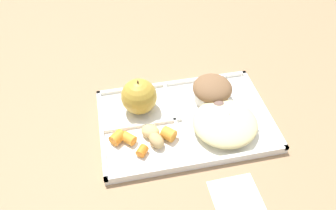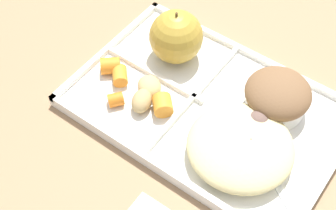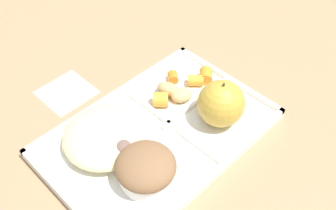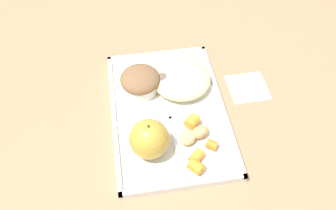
{
  "view_description": "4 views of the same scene",
  "coord_description": "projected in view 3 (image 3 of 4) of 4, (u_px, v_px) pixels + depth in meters",
  "views": [
    {
      "loc": [
        -0.14,
        -0.47,
        0.56
      ],
      "look_at": [
        -0.04,
        0.01,
        0.06
      ],
      "focal_mm": 35.26,
      "sensor_mm": 36.0,
      "label": 1
    },
    {
      "loc": [
        0.2,
        -0.37,
        0.56
      ],
      "look_at": [
        -0.03,
        -0.06,
        0.06
      ],
      "focal_mm": 52.45,
      "sensor_mm": 36.0,
      "label": 2
    },
    {
      "loc": [
        0.28,
        0.31,
        0.51
      ],
      "look_at": [
        -0.03,
        -0.01,
        0.05
      ],
      "focal_mm": 41.64,
      "sensor_mm": 36.0,
      "label": 3
    },
    {
      "loc": [
        -0.49,
        0.08,
        0.63
      ],
      "look_at": [
        -0.03,
        0.0,
        0.06
      ],
      "focal_mm": 38.32,
      "sensor_mm": 36.0,
      "label": 4
    }
  ],
  "objects": [
    {
      "name": "ground",
      "position": [
        159.0,
        136.0,
        0.66
      ],
      "size": [
        6.0,
        6.0,
        0.0
      ],
      "primitive_type": "plane",
      "color": "#997551"
    },
    {
      "name": "lunch_tray",
      "position": [
        159.0,
        134.0,
        0.66
      ],
      "size": [
        0.38,
        0.25,
        0.02
      ],
      "color": "white",
      "rests_on": "ground"
    },
    {
      "name": "green_apple",
      "position": [
        221.0,
        104.0,
        0.64
      ],
      "size": [
        0.08,
        0.08,
        0.09
      ],
      "color": "#B79333",
      "rests_on": "lunch_tray"
    },
    {
      "name": "bran_muffin",
      "position": [
        146.0,
        169.0,
        0.57
      ],
      "size": [
        0.09,
        0.09,
        0.05
      ],
      "color": "silver",
      "rests_on": "lunch_tray"
    },
    {
      "name": "carrot_slice_center",
      "position": [
        206.0,
        76.0,
        0.73
      ],
      "size": [
        0.04,
        0.04,
        0.02
      ],
      "primitive_type": "cylinder",
      "rotation": [
        0.0,
        1.57,
        0.72
      ],
      "color": "orange",
      "rests_on": "lunch_tray"
    },
    {
      "name": "carrot_slice_large",
      "position": [
        173.0,
        77.0,
        0.73
      ],
      "size": [
        0.03,
        0.03,
        0.02
      ],
      "primitive_type": "cylinder",
      "rotation": [
        0.0,
        1.57,
        4.06
      ],
      "color": "orange",
      "rests_on": "lunch_tray"
    },
    {
      "name": "carrot_slice_near_corner",
      "position": [
        196.0,
        80.0,
        0.73
      ],
      "size": [
        0.04,
        0.04,
        0.02
      ],
      "primitive_type": "cylinder",
      "rotation": [
        0.0,
        1.57,
        5.47
      ],
      "color": "orange",
      "rests_on": "lunch_tray"
    },
    {
      "name": "carrot_slice_tilted",
      "position": [
        161.0,
        100.0,
        0.69
      ],
      "size": [
        0.04,
        0.04,
        0.03
      ],
      "primitive_type": "cylinder",
      "rotation": [
        0.0,
        1.57,
        5.49
      ],
      "color": "orange",
      "rests_on": "lunch_tray"
    },
    {
      "name": "potato_chunk_large",
      "position": [
        181.0,
        95.0,
        0.7
      ],
      "size": [
        0.05,
        0.05,
        0.02
      ],
      "primitive_type": "ellipsoid",
      "rotation": [
        0.0,
        0.0,
        5.68
      ],
      "color": "tan",
      "rests_on": "lunch_tray"
    },
    {
      "name": "potato_chunk_browned",
      "position": [
        167.0,
        89.0,
        0.71
      ],
      "size": [
        0.04,
        0.05,
        0.03
      ],
      "primitive_type": "ellipsoid",
      "rotation": [
        0.0,
        0.0,
        1.95
      ],
      "color": "tan",
      "rests_on": "lunch_tray"
    },
    {
      "name": "egg_noodle_pile",
      "position": [
        106.0,
        136.0,
        0.62
      ],
      "size": [
        0.14,
        0.14,
        0.04
      ],
      "primitive_type": "ellipsoid",
      "color": "beige",
      "rests_on": "lunch_tray"
    },
    {
      "name": "meatball_side",
      "position": [
        122.0,
        149.0,
        0.6
      ],
      "size": [
        0.04,
        0.04,
        0.04
      ],
      "primitive_type": "sphere",
      "color": "brown",
      "rests_on": "lunch_tray"
    },
    {
      "name": "meatball_back",
      "position": [
        103.0,
        141.0,
        0.62
      ],
      "size": [
        0.04,
        0.04,
        0.04
      ],
      "primitive_type": "sphere",
      "color": "#755B4C",
      "rests_on": "lunch_tray"
    },
    {
      "name": "plastic_fork",
      "position": [
        93.0,
        157.0,
        0.62
      ],
      "size": [
        0.14,
        0.1,
        0.0
      ],
      "color": "white",
      "rests_on": "lunch_tray"
    },
    {
      "name": "paper_napkin",
      "position": [
        66.0,
        92.0,
        0.73
      ],
      "size": [
        0.09,
        0.09,
        0.0
      ],
      "primitive_type": "cube",
      "rotation": [
        0.0,
        0.0,
        0.02
      ],
      "color": "white",
      "rests_on": "ground"
    }
  ]
}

